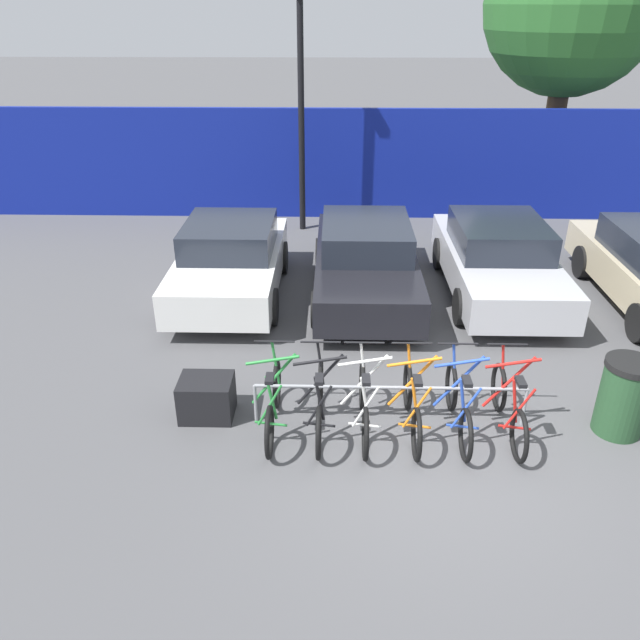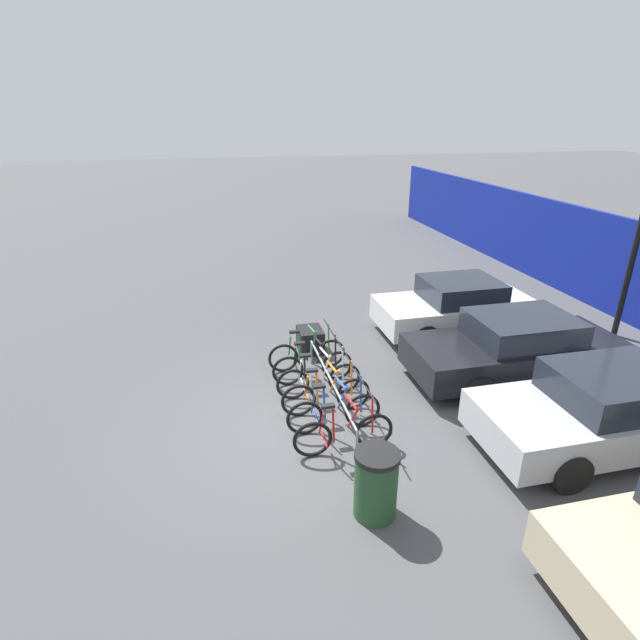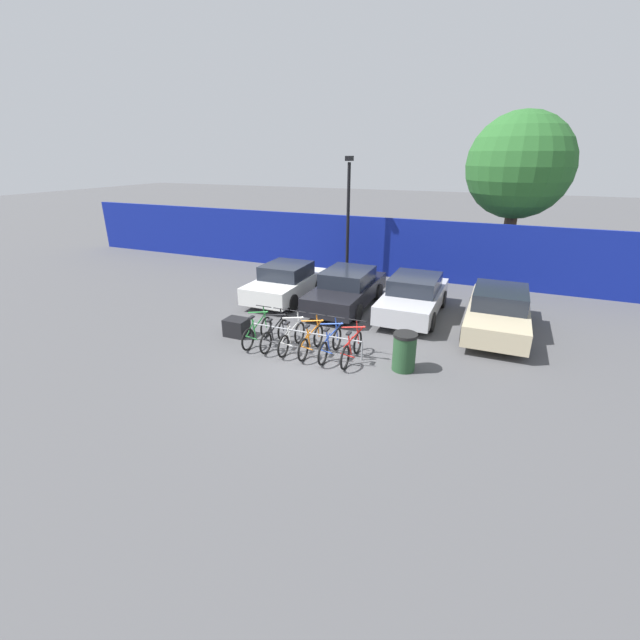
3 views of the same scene
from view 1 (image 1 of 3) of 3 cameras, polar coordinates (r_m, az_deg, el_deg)
name	(u,v)px [view 1 (image 1 of 3)]	position (r m, az deg, el deg)	size (l,w,h in m)	color
ground_plane	(440,456)	(7.92, 10.94, -12.15)	(120.00, 120.00, 0.00)	#4C4C4F
hoarding_wall	(389,164)	(16.01, 6.30, 13.95)	(36.00, 0.16, 2.68)	navy
bike_rack	(390,392)	(8.10, 6.43, -6.54)	(3.53, 0.04, 0.57)	gray
bicycle_green	(273,404)	(8.04, -4.30, -7.63)	(0.68, 1.71, 1.05)	black
bicycle_black	(320,404)	(8.00, -0.03, -7.71)	(0.68, 1.71, 1.05)	black
bicycle_white	(364,405)	(8.01, 4.03, -7.75)	(0.68, 1.71, 1.05)	black
bicycle_orange	(412,406)	(8.07, 8.42, -7.75)	(0.68, 1.71, 1.05)	black
bicycle_blue	(458,406)	(8.16, 12.54, -7.71)	(0.68, 1.71, 1.05)	black
bicycle_red	(509,407)	(8.31, 16.88, -7.62)	(0.68, 1.71, 1.05)	black
car_white	(230,260)	(11.65, -8.19, 5.41)	(1.91, 3.96, 1.40)	silver
car_black	(365,260)	(11.58, 4.18, 5.49)	(1.91, 4.46, 1.40)	black
car_silver	(497,259)	(12.05, 15.92, 5.38)	(1.91, 4.32, 1.40)	#B7B7BC
lamp_post	(301,100)	(14.69, -1.74, 19.43)	(0.24, 0.44, 5.27)	black
trash_bin	(624,397)	(8.77, 26.01, -6.32)	(0.63, 0.63, 1.03)	#234728
cargo_crate	(207,398)	(8.44, -10.32, -7.00)	(0.70, 0.56, 0.55)	black
tree_behind_hoarding	(573,6)	(18.29, 22.15, 25.07)	(4.37, 4.37, 7.06)	brown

